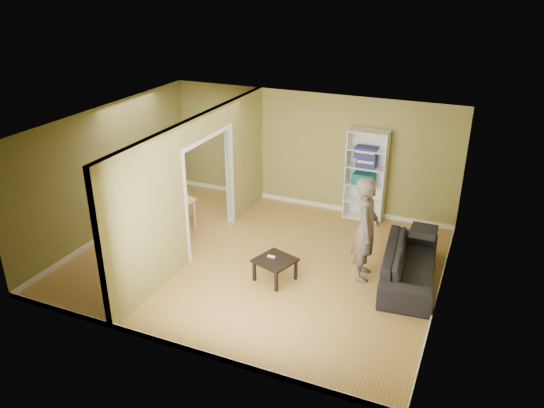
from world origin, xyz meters
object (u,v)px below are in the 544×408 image
(sofa, at_px, (410,259))
(chair_near, at_px, (150,222))
(dining_table, at_px, (163,203))
(coffee_table, at_px, (275,262))
(chair_far, at_px, (182,199))
(chair_left, at_px, (133,203))
(bookshelf, at_px, (366,175))
(person, at_px, (367,221))

(sofa, distance_m, chair_near, 4.93)
(dining_table, bearing_deg, coffee_table, -16.76)
(dining_table, distance_m, chair_far, 0.59)
(chair_left, bearing_deg, chair_far, 121.24)
(chair_far, bearing_deg, bookshelf, -133.59)
(chair_near, xyz_separation_m, chair_far, (-0.01, 1.19, 0.01))
(bookshelf, distance_m, chair_left, 4.97)
(chair_near, bearing_deg, sofa, -15.72)
(coffee_table, distance_m, dining_table, 2.97)
(bookshelf, bearing_deg, chair_near, -140.83)
(coffee_table, height_order, chair_left, chair_left)
(coffee_table, relative_size, chair_near, 0.62)
(coffee_table, bearing_deg, chair_left, 165.82)
(bookshelf, bearing_deg, sofa, -58.28)
(bookshelf, xyz_separation_m, chair_near, (-3.52, -2.87, -0.49))
(person, bearing_deg, sofa, -85.73)
(chair_near, bearing_deg, coffee_table, -28.44)
(sofa, bearing_deg, chair_left, 84.17)
(dining_table, distance_m, chair_near, 0.63)
(coffee_table, relative_size, chair_left, 0.67)
(coffee_table, xyz_separation_m, chair_far, (-2.75, 1.43, 0.16))
(sofa, xyz_separation_m, bookshelf, (-1.36, 2.20, 0.56))
(sofa, height_order, chair_left, chair_left)
(sofa, xyz_separation_m, person, (-0.77, -0.18, 0.67))
(chair_left, bearing_deg, dining_table, 87.11)
(person, xyz_separation_m, bookshelf, (-0.59, 2.38, -0.10))
(dining_table, xyz_separation_m, chair_left, (-0.82, 0.07, -0.16))
(bookshelf, height_order, dining_table, bookshelf)
(coffee_table, height_order, dining_table, dining_table)
(bookshelf, height_order, chair_left, bookshelf)
(bookshelf, xyz_separation_m, dining_table, (-3.61, -2.25, -0.36))
(chair_near, distance_m, chair_far, 1.19)
(person, bearing_deg, chair_near, 88.11)
(sofa, distance_m, coffee_table, 2.32)
(person, bearing_deg, coffee_table, 109.28)
(person, height_order, coffee_table, person)
(sofa, height_order, chair_near, chair_near)
(person, height_order, bookshelf, person)
(coffee_table, relative_size, chair_far, 0.61)
(sofa, bearing_deg, bookshelf, 26.06)
(person, xyz_separation_m, coffee_table, (-1.37, -0.73, -0.74))
(bookshelf, relative_size, coffee_table, 3.22)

